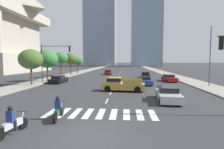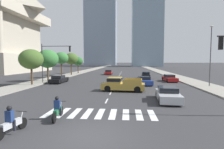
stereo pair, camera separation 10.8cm
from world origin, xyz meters
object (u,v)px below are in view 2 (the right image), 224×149
Objects in this scene: pickup_truck at (121,84)px; sedan_black_2 at (59,79)px; motorcycle_lead at (11,123)px; sedan_red_4 at (170,78)px; sedan_red_0 at (109,72)px; street_tree_second at (48,59)px; sedan_silver_3 at (168,95)px; motorcycle_trailing at (58,110)px; street_tree_nearest at (31,59)px; sedan_blue_5 at (144,81)px; street_tree_fifth at (78,61)px; sedan_black_1 at (146,75)px; street_lamp_east at (211,52)px; street_tree_fourth at (71,59)px; street_tree_third at (61,58)px; traffic_signal_far at (53,56)px.

sedan_black_2 is at bearing -28.97° from pickup_truck.
motorcycle_lead reaches higher than sedan_red_4.
sedan_red_0 is 19.68m from street_tree_second.
sedan_silver_3 is at bearing -129.65° from sedan_black_2.
motorcycle_trailing is 0.41× the size of street_tree_nearest.
sedan_blue_5 is (8.52, 19.56, 0.01)m from motorcycle_lead.
street_tree_second is at bearing -106.29° from sedan_blue_5.
pickup_truck is 1.13× the size of sedan_black_2.
sedan_blue_5 is (-4.99, -4.94, 0.01)m from sedan_red_4.
sedan_red_0 is 10.37m from street_tree_fifth.
motorcycle_lead is 21.34m from sedan_blue_5.
sedan_silver_3 is 0.96× the size of sedan_red_4.
sedan_black_2 is (-5.73, 20.92, 0.01)m from motorcycle_lead.
sedan_blue_5 is at bearing -2.47° from sedan_black_1.
sedan_black_2 is at bearing 172.55° from street_lamp_east.
sedan_black_2 is 0.90× the size of street_tree_nearest.
street_tree_second reaches higher than street_tree_fifth.
street_tree_fourth is at bearing 144.19° from street_lamp_east.
street_tree_nearest is 0.94× the size of street_tree_fourth.
street_tree_fifth is at bearing -132.49° from sedan_red_4.
street_tree_second is at bearing -90.00° from street_tree_fifth.
sedan_blue_5 is 0.91× the size of street_tree_fifth.
street_tree_fourth reaches higher than street_tree_nearest.
street_lamp_east is at bearing -97.62° from sedan_black_2.
street_tree_fourth is at bearing 21.40° from motorcycle_lead.
pickup_truck is at bearing -50.06° from street_tree_third.
sedan_black_1 reaches higher than sedan_blue_5.
sedan_silver_3 is 0.73× the size of traffic_signal_far.
street_lamp_east is 26.06m from street_tree_nearest.
traffic_signal_far is at bearing 25.86° from motorcycle_lead.
street_tree_second reaches higher than sedan_black_1.
sedan_red_0 is (-0.57, 37.36, 0.00)m from motorcycle_trailing.
sedan_red_0 is 1.03× the size of sedan_silver_3.
pickup_truck is 0.98× the size of street_tree_third.
traffic_signal_far is 0.75× the size of street_lamp_east.
traffic_signal_far reaches higher than sedan_blue_5.
street_tree_fifth reaches higher than motorcycle_trailing.
street_tree_nearest reaches higher than pickup_truck.
street_tree_fifth is at bearing 90.00° from street_tree_fourth.
street_tree_second reaches higher than street_tree_third.
street_tree_second reaches higher than pickup_truck.
street_lamp_east is (12.41, 4.41, 4.17)m from pickup_truck.
motorcycle_lead reaches higher than sedan_silver_3.
motorcycle_trailing is 0.45× the size of sedan_red_4.
sedan_black_1 is 19.93m from street_tree_fourth.
street_tree_fourth reaches higher than street_tree_third.
street_tree_fifth is (-18.10, 34.73, 3.06)m from sedan_silver_3.
street_tree_third is (-13.62, 16.27, 3.52)m from pickup_truck.
sedan_silver_3 is 11.29m from sedan_blue_5.
traffic_signal_far is 1.33× the size of street_tree_fifth.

